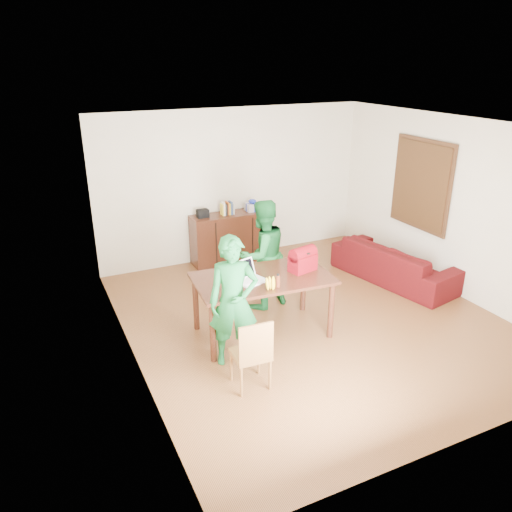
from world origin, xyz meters
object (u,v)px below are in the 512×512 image
table (263,285)px  chair (251,366)px  red_bag (303,261)px  sofa (395,263)px  bottle (278,280)px  laptop (252,279)px  person_near (233,302)px  person_far (262,255)px

table → chair: (-0.63, -1.00, -0.47)m
chair → red_bag: bearing=41.6°
table → sofa: size_ratio=0.86×
table → red_bag: (0.58, -0.04, 0.24)m
table → bottle: bearing=-78.1°
table → red_bag: bearing=0.9°
laptop → bottle: (0.24, -0.26, 0.04)m
chair → laptop: 1.19m
table → laptop: size_ratio=4.44×
person_near → person_far: person_far is taller
bottle → sofa: 2.93m
laptop → bottle: size_ratio=2.40×
table → laptop: 0.26m
person_near → red_bag: bearing=36.9°
person_near → person_far: bearing=68.8°
table → person_far: size_ratio=1.13×
chair → table: bearing=60.8°
table → person_far: bearing=69.0°
person_far → laptop: (-0.55, -0.82, 0.06)m
laptop → sofa: (2.94, 0.69, -0.56)m
chair → sofa: size_ratio=0.41×
chair → bottle: 1.15m
person_near → person_far: size_ratio=0.99×
laptop → red_bag: 0.77m
bottle → red_bag: (0.53, 0.30, 0.05)m
table → chair: 1.27m
chair → bottle: bottle is taller
table → red_bag: red_bag is taller
person_far → sofa: 2.45m
table → bottle: 0.40m
person_near → bottle: 0.66m
chair → person_far: bearing=63.5°
red_bag → sofa: 2.36m
red_bag → table: bearing=162.8°
person_near → sofa: 3.55m
person_near → person_far: (0.96, 1.19, 0.01)m
person_far → bottle: size_ratio=9.41×
person_far → red_bag: 0.82m
person_far → red_bag: person_far is taller
table → sofa: 2.85m
person_near → bottle: (0.65, 0.11, 0.11)m
chair → laptop: laptop is taller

